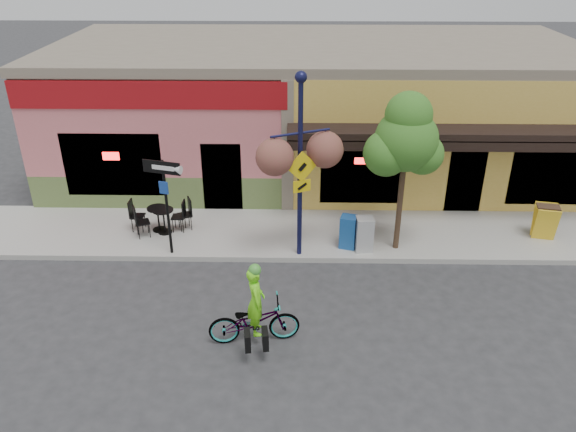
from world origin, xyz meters
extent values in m
plane|color=#2D2D30|center=(0.00, 0.00, 0.00)|extent=(90.00, 90.00, 0.00)
cube|color=#9E9B93|center=(0.00, 2.00, 0.07)|extent=(24.00, 3.00, 0.15)
cube|color=#A8A59E|center=(0.00, 0.55, 0.07)|extent=(24.00, 0.12, 0.15)
imported|color=maroon|center=(-1.60, -2.70, 0.51)|extent=(2.03, 0.95, 1.03)
imported|color=#78FF1A|center=(-1.55, -2.70, 0.79)|extent=(0.45, 0.62, 1.57)
camera|label=1|loc=(-0.70, -12.31, 7.95)|focal=35.00mm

